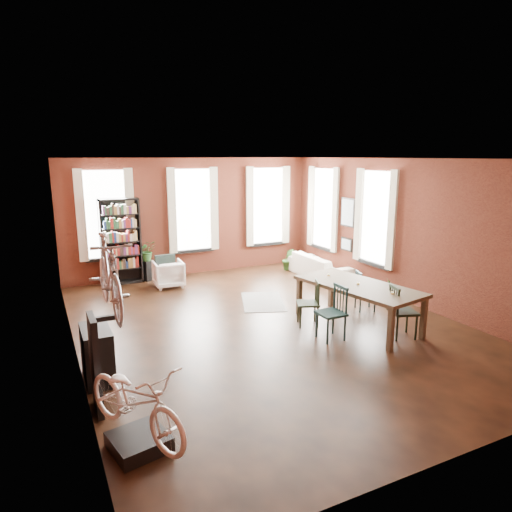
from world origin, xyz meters
TOP-DOWN VIEW (x-y plane):
  - room at (0.25, 0.62)m, footprint 9.00×9.04m
  - dining_table at (1.54, -0.82)m, footprint 1.56×2.63m
  - dining_chair_a at (0.70, -1.13)m, footprint 0.46×0.46m
  - dining_chair_b at (0.71, -0.36)m, footprint 0.54×0.54m
  - dining_chair_c at (1.94, -1.62)m, footprint 0.56×0.56m
  - dining_chair_d at (2.30, -0.13)m, footprint 0.50×0.50m
  - bookshelf at (-2.00, 4.30)m, footprint 1.00×0.32m
  - white_armchair at (-1.02, 3.46)m, footprint 0.75×0.70m
  - cream_sofa at (2.95, 2.60)m, footprint 0.61×2.08m
  - striped_rug at (0.57, 1.31)m, footprint 1.37×1.69m
  - bike_trainer at (-3.09, -2.82)m, footprint 0.71×0.71m
  - bike_wall_rack at (-3.40, -1.80)m, footprint 0.16×0.60m
  - console_table at (-3.28, -0.90)m, footprint 0.40×0.80m
  - plant_stand at (-1.34, 4.30)m, footprint 0.35×0.35m
  - plant_by_sofa at (2.57, 3.64)m, footprint 0.58×0.72m
  - plant_small at (3.37, 0.32)m, footprint 0.51×0.51m
  - bicycle_floor at (-3.10, -2.82)m, footprint 0.89×1.04m
  - bicycle_hung at (-3.15, -1.80)m, footprint 0.47×1.00m
  - plant_on_stand at (-1.36, 4.28)m, footprint 0.52×0.57m

SIDE VIEW (x-z plane):
  - striped_rug at x=0.57m, z-range 0.00..0.01m
  - plant_small at x=3.37m, z-range 0.00..0.17m
  - bike_trainer at x=-3.09m, z-range 0.00..0.17m
  - plant_by_sofa at x=2.57m, z-range 0.00..0.28m
  - plant_stand at x=-1.34m, z-range 0.00..0.54m
  - white_armchair at x=-1.02m, z-range 0.00..0.73m
  - console_table at x=-3.28m, z-range 0.00..0.80m
  - cream_sofa at x=2.95m, z-range 0.00..0.81m
  - dining_table at x=1.54m, z-range 0.00..0.84m
  - dining_chair_d at x=2.30m, z-range 0.00..0.85m
  - dining_chair_b at x=0.71m, z-range 0.00..0.89m
  - dining_chair_c at x=1.94m, z-range 0.00..0.97m
  - dining_chair_a at x=0.70m, z-range 0.00..0.98m
  - bike_wall_rack at x=-3.40m, z-range 0.00..1.30m
  - plant_on_stand at x=-1.36m, z-range 0.54..0.96m
  - bicycle_floor at x=-3.10m, z-range 0.17..1.85m
  - bookshelf at x=-2.00m, z-range 0.00..2.20m
  - bicycle_hung at x=-3.15m, z-range 1.30..2.96m
  - room at x=0.25m, z-range 0.53..3.75m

